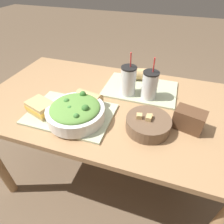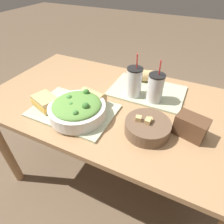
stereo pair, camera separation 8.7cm
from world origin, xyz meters
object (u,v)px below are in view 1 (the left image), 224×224
at_px(salad_bowl, 76,111).
at_px(soup_bowl, 148,124).
at_px(baguette_far, 138,74).
at_px(drink_cup_dark, 128,82).
at_px(sandwich_near, 41,107).
at_px(drink_cup_red, 150,86).
at_px(chip_bag, 189,120).
at_px(baguette_near, 89,98).

relative_size(salad_bowl, soup_bowl, 1.36).
relative_size(soup_bowl, baguette_far, 1.53).
bearing_deg(drink_cup_dark, sandwich_near, -140.55).
xyz_separation_m(salad_bowl, drink_cup_dark, (0.18, 0.30, 0.03)).
distance_m(baguette_far, drink_cup_red, 0.22).
height_order(drink_cup_dark, chip_bag, drink_cup_dark).
height_order(soup_bowl, baguette_far, same).
distance_m(baguette_far, drink_cup_dark, 0.19).
bearing_deg(sandwich_near, salad_bowl, 21.56).
height_order(sandwich_near, baguette_near, baguette_near).
bearing_deg(salad_bowl, sandwich_near, -176.22).
bearing_deg(chip_bag, drink_cup_red, 154.73).
height_order(salad_bowl, drink_cup_dark, drink_cup_dark).
relative_size(soup_bowl, baguette_near, 1.38).
distance_m(baguette_near, baguette_far, 0.40).
height_order(soup_bowl, drink_cup_red, drink_cup_red).
distance_m(soup_bowl, baguette_far, 0.46).
bearing_deg(baguette_near, drink_cup_red, -49.56).
bearing_deg(sandwich_near, baguette_near, 53.20).
relative_size(sandwich_near, drink_cup_dark, 0.62).
height_order(salad_bowl, sandwich_near, salad_bowl).
height_order(baguette_near, chip_bag, chip_bag).
bearing_deg(baguette_far, chip_bag, -152.76).
height_order(salad_bowl, baguette_far, salad_bowl).
xyz_separation_m(soup_bowl, chip_bag, (0.18, 0.07, 0.02)).
bearing_deg(salad_bowl, baguette_near, 83.97).
height_order(drink_cup_dark, drink_cup_red, drink_cup_dark).
xyz_separation_m(salad_bowl, baguette_far, (0.21, 0.49, -0.01)).
bearing_deg(chip_bag, salad_bowl, -153.01).
xyz_separation_m(sandwich_near, drink_cup_red, (0.50, 0.31, 0.04)).
distance_m(salad_bowl, drink_cup_dark, 0.35).
bearing_deg(drink_cup_red, baguette_near, -150.78).
bearing_deg(drink_cup_dark, salad_bowl, -121.84).
bearing_deg(baguette_near, soup_bowl, -93.42).
bearing_deg(baguette_near, sandwich_near, 136.64).
distance_m(drink_cup_dark, drink_cup_red, 0.12).
bearing_deg(chip_bag, baguette_far, 145.25).
bearing_deg(soup_bowl, sandwich_near, -173.67).
xyz_separation_m(baguette_near, drink_cup_dark, (0.17, 0.16, 0.04)).
height_order(sandwich_near, chip_bag, chip_bag).
distance_m(sandwich_near, chip_bag, 0.73).
relative_size(salad_bowl, baguette_near, 1.89).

